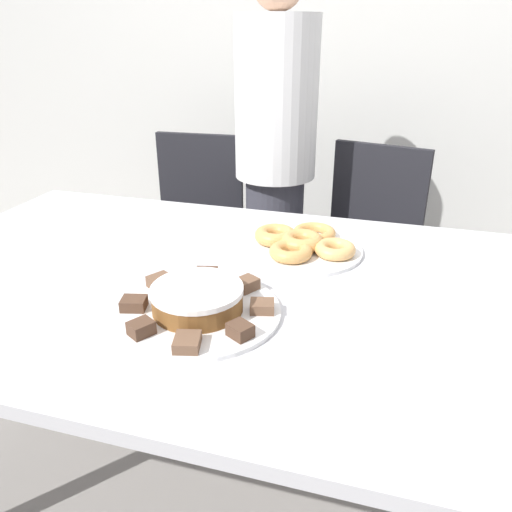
% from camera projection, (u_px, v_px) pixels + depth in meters
% --- Properties ---
extents(ground_plane, '(12.00, 12.00, 0.00)m').
position_uv_depth(ground_plane, '(253.00, 510.00, 1.50)').
color(ground_plane, gray).
extents(wall_back, '(8.00, 0.05, 2.60)m').
position_uv_depth(wall_back, '(349.00, 34.00, 2.37)').
color(wall_back, silver).
rests_on(wall_back, ground_plane).
extents(table, '(1.87, 1.03, 0.77)m').
position_uv_depth(table, '(253.00, 311.00, 1.21)').
color(table, silver).
rests_on(table, ground_plane).
extents(person_standing, '(0.33, 0.33, 1.56)m').
position_uv_depth(person_standing, '(275.00, 162.00, 2.04)').
color(person_standing, '#383842').
rests_on(person_standing, ground_plane).
extents(office_chair_left, '(0.46, 0.46, 0.90)m').
position_uv_depth(office_chair_left, '(193.00, 244.00, 2.26)').
color(office_chair_left, black).
rests_on(office_chair_left, ground_plane).
extents(office_chair_right, '(0.53, 0.53, 0.90)m').
position_uv_depth(office_chair_right, '(361.00, 265.00, 2.07)').
color(office_chair_right, black).
rests_on(office_chair_right, ground_plane).
extents(plate_cake, '(0.35, 0.35, 0.01)m').
position_uv_depth(plate_cake, '(198.00, 312.00, 1.05)').
color(plate_cake, white).
rests_on(plate_cake, table).
extents(plate_donuts, '(0.33, 0.33, 0.01)m').
position_uv_depth(plate_donuts, '(301.00, 249.00, 1.35)').
color(plate_donuts, white).
rests_on(plate_donuts, table).
extents(frosted_cake, '(0.19, 0.19, 0.05)m').
position_uv_depth(frosted_cake, '(197.00, 298.00, 1.04)').
color(frosted_cake, brown).
rests_on(frosted_cake, plate_cake).
extents(lamington_0, '(0.06, 0.06, 0.03)m').
position_uv_depth(lamington_0, '(141.00, 328.00, 0.96)').
color(lamington_0, '#513828').
rests_on(lamington_0, plate_cake).
extents(lamington_1, '(0.06, 0.07, 0.02)m').
position_uv_depth(lamington_1, '(187.00, 342.00, 0.92)').
color(lamington_1, brown).
rests_on(lamington_1, plate_cake).
extents(lamington_2, '(0.06, 0.06, 0.03)m').
position_uv_depth(lamington_2, '(240.00, 330.00, 0.96)').
color(lamington_2, '#513828').
rests_on(lamington_2, plate_cake).
extents(lamington_3, '(0.06, 0.05, 0.02)m').
position_uv_depth(lamington_3, '(262.00, 306.00, 1.04)').
color(lamington_3, brown).
rests_on(lamington_3, plate_cake).
extents(lamington_4, '(0.06, 0.06, 0.03)m').
position_uv_depth(lamington_4, '(246.00, 284.00, 1.13)').
color(lamington_4, brown).
rests_on(lamington_4, plate_cake).
extents(lamington_5, '(0.06, 0.07, 0.02)m').
position_uv_depth(lamington_5, '(206.00, 276.00, 1.17)').
color(lamington_5, '#513828').
rests_on(lamington_5, plate_cake).
extents(lamington_6, '(0.08, 0.07, 0.03)m').
position_uv_depth(lamington_6, '(162.00, 282.00, 1.14)').
color(lamington_6, brown).
rests_on(lamington_6, plate_cake).
extents(lamington_7, '(0.06, 0.05, 0.02)m').
position_uv_depth(lamington_7, '(134.00, 303.00, 1.05)').
color(lamington_7, '#513828').
rests_on(lamington_7, plate_cake).
extents(donut_0, '(0.12, 0.12, 0.04)m').
position_uv_depth(donut_0, '(301.00, 241.00, 1.34)').
color(donut_0, tan).
rests_on(donut_0, plate_donuts).
extents(donut_1, '(0.12, 0.12, 0.04)m').
position_uv_depth(donut_1, '(275.00, 235.00, 1.38)').
color(donut_1, tan).
rests_on(donut_1, plate_donuts).
extents(donut_2, '(0.11, 0.11, 0.03)m').
position_uv_depth(donut_2, '(291.00, 252.00, 1.29)').
color(donut_2, tan).
rests_on(donut_2, plate_donuts).
extents(donut_3, '(0.11, 0.11, 0.03)m').
position_uv_depth(donut_3, '(335.00, 249.00, 1.30)').
color(donut_3, '#E5AD66').
rests_on(donut_3, plate_donuts).
extents(donut_4, '(0.12, 0.12, 0.03)m').
position_uv_depth(donut_4, '(314.00, 233.00, 1.41)').
color(donut_4, tan).
rests_on(donut_4, plate_donuts).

